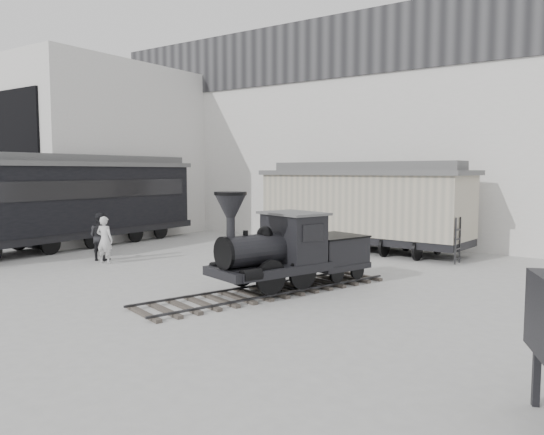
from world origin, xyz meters
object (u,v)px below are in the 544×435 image
Objects in this scene: boxcar at (362,204)px; passenger_coach at (65,201)px; visitor_a at (105,240)px; visitor_b at (100,237)px; locomotive at (286,255)px.

passenger_coach is at bearing -143.20° from boxcar.
visitor_a is 0.96× the size of visitor_b.
locomotive is 8.12m from visitor_a.
locomotive is 0.85× the size of boxcar.
passenger_coach reaches higher than visitor_b.
visitor_a is 0.84m from visitor_b.
passenger_coach reaches higher than boxcar.
visitor_a is at bearing 141.40° from visitor_b.
boxcar is 13.36m from passenger_coach.
passenger_coach reaches higher than visitor_a.
passenger_coach is 7.84× the size of visitor_b.
locomotive is 8.87m from visitor_b.
visitor_b is (-8.87, 0.32, -0.12)m from locomotive.
visitor_b is (-0.75, 0.38, 0.04)m from visitor_a.
boxcar reaches higher than locomotive.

